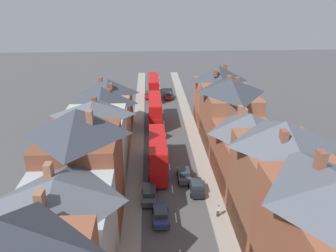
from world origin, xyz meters
name	(u,v)px	position (x,y,z in m)	size (l,w,h in m)	color
pavement_left	(137,144)	(-5.10, 38.00, 0.07)	(2.20, 104.00, 0.14)	gray
pavement_right	(196,142)	(5.10, 38.00, 0.07)	(2.20, 104.00, 0.14)	gray
centre_line_dashes	(167,149)	(0.00, 36.00, 0.01)	(0.14, 97.80, 0.01)	silver
terrace_row_left	(79,185)	(-10.19, 16.11, 6.13)	(8.00, 61.84, 14.76)	silver
terrace_row_right	(270,173)	(10.19, 17.11, 6.27)	(8.00, 63.52, 14.54)	brown
double_decker_bus_lead	(158,153)	(-1.81, 28.98, 2.82)	(2.74, 10.80, 5.30)	red
double_decker_bus_mid_street	(155,110)	(-1.81, 47.35, 2.82)	(2.74, 10.80, 5.30)	red
double_decker_bus_far_approaching	(154,87)	(-1.81, 63.91, 2.82)	(2.74, 10.80, 5.30)	red
car_near_blue	(184,175)	(1.80, 26.18, 0.84)	(1.90, 3.89, 1.67)	#4C515B
car_parked_left_a	(149,194)	(-3.10, 21.80, 0.84)	(1.90, 4.46, 1.66)	#4C515B
car_parked_right_a	(148,95)	(-3.10, 64.24, 0.81)	(1.90, 4.51, 1.60)	maroon
car_mid_black	(169,95)	(1.80, 63.38, 0.82)	(1.90, 4.07, 1.63)	maroon
car_parked_left_b	(161,214)	(-1.80, 17.63, 0.84)	(1.90, 4.21, 1.68)	navy
car_parked_right_b	(196,187)	(3.10, 23.04, 0.82)	(1.90, 4.03, 1.63)	black
pedestrian_mid_left	(218,210)	(4.89, 17.77, 1.03)	(0.36, 0.22, 1.61)	#23232D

